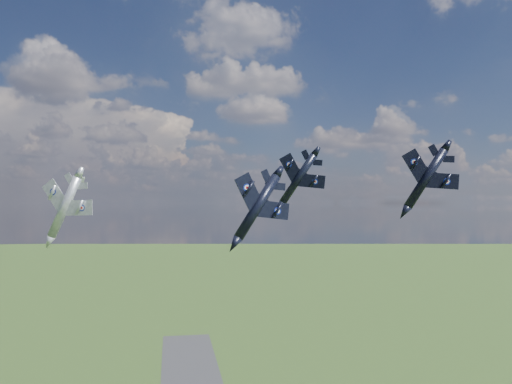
{
  "coord_description": "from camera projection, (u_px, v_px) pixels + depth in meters",
  "views": [
    {
      "loc": [
        -10.15,
        -62.15,
        81.63
      ],
      "look_at": [
        3.16,
        14.89,
        83.39
      ],
      "focal_mm": 35.0,
      "sensor_mm": 36.0,
      "label": 1
    }
  ],
  "objects": [
    {
      "name": "jet_left_silver",
      "position": [
        65.0,
        207.0,
        82.54
      ],
      "size": [
        16.07,
        18.2,
        7.58
      ],
      "primitive_type": null,
      "rotation": [
        0.0,
        0.46,
        -0.4
      ],
      "color": "gray"
    },
    {
      "name": "jet_right_navy",
      "position": [
        426.0,
        178.0,
        68.8
      ],
      "size": [
        12.53,
        14.9,
        7.1
      ],
      "primitive_type": null,
      "rotation": [
        0.0,
        0.56,
        -0.3
      ],
      "color": "black"
    },
    {
      "name": "jet_high_navy",
      "position": [
        298.0,
        179.0,
        94.63
      ],
      "size": [
        15.45,
        17.78,
        8.5
      ],
      "primitive_type": null,
      "rotation": [
        0.0,
        0.59,
        -0.39
      ],
      "color": "black"
    },
    {
      "name": "jet_lead_navy",
      "position": [
        258.0,
        207.0,
        66.87
      ],
      "size": [
        13.0,
        15.86,
        7.94
      ],
      "primitive_type": null,
      "rotation": [
        0.0,
        0.6,
        0.26
      ],
      "color": "black"
    }
  ]
}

